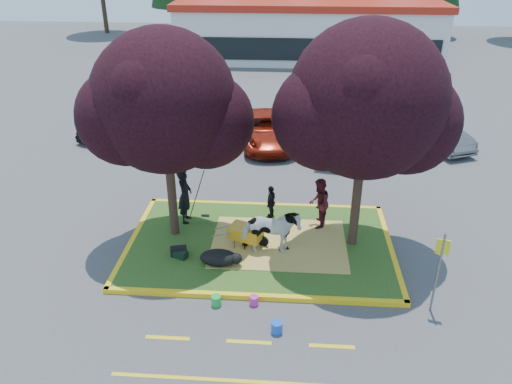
# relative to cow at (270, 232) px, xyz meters

# --- Properties ---
(ground) EXTENTS (90.00, 90.00, 0.00)m
(ground) POSITION_rel_cow_xyz_m (-0.35, 0.57, -0.90)
(ground) COLOR #424244
(ground) RESTS_ON ground
(median_island) EXTENTS (8.00, 5.00, 0.15)m
(median_island) POSITION_rel_cow_xyz_m (-0.35, 0.57, -0.82)
(median_island) COLOR #284816
(median_island) RESTS_ON ground
(curb_near) EXTENTS (8.30, 0.16, 0.15)m
(curb_near) POSITION_rel_cow_xyz_m (-0.35, -2.01, -0.82)
(curb_near) COLOR yellow
(curb_near) RESTS_ON ground
(curb_far) EXTENTS (8.30, 0.16, 0.15)m
(curb_far) POSITION_rel_cow_xyz_m (-0.35, 3.15, -0.82)
(curb_far) COLOR yellow
(curb_far) RESTS_ON ground
(curb_left) EXTENTS (0.16, 5.30, 0.15)m
(curb_left) POSITION_rel_cow_xyz_m (-4.43, 0.57, -0.82)
(curb_left) COLOR yellow
(curb_left) RESTS_ON ground
(curb_right) EXTENTS (0.16, 5.30, 0.15)m
(curb_right) POSITION_rel_cow_xyz_m (3.73, 0.57, -0.82)
(curb_right) COLOR yellow
(curb_right) RESTS_ON ground
(straw_bedding) EXTENTS (4.20, 3.00, 0.01)m
(straw_bedding) POSITION_rel_cow_xyz_m (0.25, 0.57, -0.74)
(straw_bedding) COLOR #CBB653
(straw_bedding) RESTS_ON median_island
(tree_purple_left) EXTENTS (5.06, 4.20, 6.51)m
(tree_purple_left) POSITION_rel_cow_xyz_m (-3.13, 0.95, 3.46)
(tree_purple_left) COLOR black
(tree_purple_left) RESTS_ON median_island
(tree_purple_right) EXTENTS (5.30, 4.40, 6.82)m
(tree_purple_right) POSITION_rel_cow_xyz_m (2.58, 0.75, 3.66)
(tree_purple_right) COLOR black
(tree_purple_right) RESTS_ON median_island
(fire_lane_stripe_a) EXTENTS (1.10, 0.12, 0.01)m
(fire_lane_stripe_a) POSITION_rel_cow_xyz_m (-2.35, -3.63, -0.90)
(fire_lane_stripe_a) COLOR yellow
(fire_lane_stripe_a) RESTS_ON ground
(fire_lane_stripe_b) EXTENTS (1.10, 0.12, 0.01)m
(fire_lane_stripe_b) POSITION_rel_cow_xyz_m (-0.35, -3.63, -0.90)
(fire_lane_stripe_b) COLOR yellow
(fire_lane_stripe_b) RESTS_ON ground
(fire_lane_stripe_c) EXTENTS (1.10, 0.12, 0.01)m
(fire_lane_stripe_c) POSITION_rel_cow_xyz_m (1.65, -3.63, -0.90)
(fire_lane_stripe_c) COLOR yellow
(fire_lane_stripe_c) RESTS_ON ground
(fire_lane_long) EXTENTS (6.00, 0.10, 0.01)m
(fire_lane_long) POSITION_rel_cow_xyz_m (-0.35, -4.83, -0.90)
(fire_lane_long) COLOR yellow
(fire_lane_long) RESTS_ON ground
(retail_building) EXTENTS (20.40, 8.40, 4.40)m
(retail_building) POSITION_rel_cow_xyz_m (1.65, 28.55, 1.35)
(retail_building) COLOR silver
(retail_building) RESTS_ON ground
(cow) EXTENTS (1.82, 0.92, 1.50)m
(cow) POSITION_rel_cow_xyz_m (0.00, 0.00, 0.00)
(cow) COLOR white
(cow) RESTS_ON median_island
(calf) EXTENTS (1.10, 0.62, 0.48)m
(calf) POSITION_rel_cow_xyz_m (-1.48, -0.70, -0.51)
(calf) COLOR black
(calf) RESTS_ON median_island
(handler) EXTENTS (0.47, 0.71, 1.91)m
(handler) POSITION_rel_cow_xyz_m (-2.92, 1.75, 0.21)
(handler) COLOR black
(handler) RESTS_ON median_island
(visitor_a) EXTENTS (0.77, 0.92, 1.71)m
(visitor_a) POSITION_rel_cow_xyz_m (1.51, 1.71, 0.11)
(visitor_a) COLOR #4D161C
(visitor_a) RESTS_ON median_island
(visitor_b) EXTENTS (0.48, 0.76, 1.21)m
(visitor_b) POSITION_rel_cow_xyz_m (-0.07, 2.16, -0.14)
(visitor_b) COLOR black
(visitor_b) RESTS_ON median_island
(wheelbarrow) EXTENTS (1.76, 0.91, 0.67)m
(wheelbarrow) POSITION_rel_cow_xyz_m (-0.76, 0.37, -0.29)
(wheelbarrow) COLOR black
(wheelbarrow) RESTS_ON median_island
(gear_bag_dark) EXTENTS (0.54, 0.38, 0.25)m
(gear_bag_dark) POSITION_rel_cow_xyz_m (-2.76, -0.28, -0.62)
(gear_bag_dark) COLOR black
(gear_bag_dark) RESTS_ON median_island
(gear_bag_green) EXTENTS (0.46, 0.39, 0.21)m
(gear_bag_green) POSITION_rel_cow_xyz_m (-2.68, -0.43, -0.64)
(gear_bag_green) COLOR black
(gear_bag_green) RESTS_ON median_island
(sign_post) EXTENTS (0.33, 0.11, 2.35)m
(sign_post) POSITION_rel_cow_xyz_m (4.32, -2.13, 0.54)
(sign_post) COLOR slate
(sign_post) RESTS_ON ground
(bucket_green) EXTENTS (0.30, 0.30, 0.29)m
(bucket_green) POSITION_rel_cow_xyz_m (-1.32, -2.33, -0.76)
(bucket_green) COLOR green
(bucket_green) RESTS_ON ground
(bucket_pink) EXTENTS (0.25, 0.25, 0.26)m
(bucket_pink) POSITION_rel_cow_xyz_m (-0.33, -2.23, -0.77)
(bucket_pink) COLOR #C92C96
(bucket_pink) RESTS_ON ground
(bucket_blue) EXTENTS (0.39, 0.39, 0.31)m
(bucket_blue) POSITION_rel_cow_xyz_m (0.32, -3.25, -0.74)
(bucket_blue) COLOR blue
(bucket_blue) RESTS_ON ground
(car_black) EXTENTS (2.64, 4.00, 1.27)m
(car_black) POSITION_rel_cow_xyz_m (-8.36, 10.00, -0.27)
(car_black) COLOR black
(car_black) RESTS_ON ground
(car_silver) EXTENTS (2.36, 4.19, 1.31)m
(car_silver) POSITION_rel_cow_xyz_m (-2.99, 9.54, -0.25)
(car_silver) COLOR #94969C
(car_silver) RESTS_ON ground
(car_red) EXTENTS (3.12, 5.39, 1.41)m
(car_red) POSITION_rel_cow_xyz_m (-0.58, 9.41, -0.19)
(car_red) COLOR maroon
(car_red) RESTS_ON ground
(car_white) EXTENTS (2.58, 4.73, 1.30)m
(car_white) POSITION_rel_cow_xyz_m (2.66, 8.58, -0.25)
(car_white) COLOR silver
(car_white) RESTS_ON ground
(car_grey) EXTENTS (2.90, 4.36, 1.36)m
(car_grey) POSITION_rel_cow_xyz_m (7.30, 9.72, -0.22)
(car_grey) COLOR #505257
(car_grey) RESTS_ON ground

